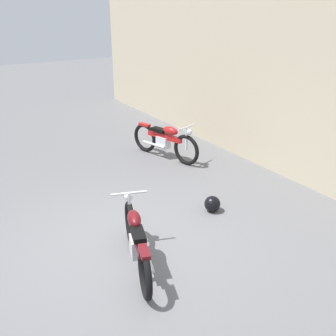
# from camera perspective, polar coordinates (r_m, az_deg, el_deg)

# --- Properties ---
(ground_plane) EXTENTS (40.00, 40.00, 0.00)m
(ground_plane) POSITION_cam_1_polar(r_m,az_deg,el_deg) (6.38, -6.54, -10.65)
(ground_plane) COLOR slate
(building_wall) EXTENTS (18.00, 0.30, 3.47)m
(building_wall) POSITION_cam_1_polar(r_m,az_deg,el_deg) (8.23, 20.61, 8.94)
(building_wall) COLOR beige
(building_wall) RESTS_ON ground_plane
(helmet) EXTENTS (0.29, 0.29, 0.29)m
(helmet) POSITION_cam_1_polar(r_m,az_deg,el_deg) (7.23, 6.25, -5.04)
(helmet) COLOR black
(helmet) RESTS_ON ground_plane
(motorcycle_maroon) EXTENTS (1.85, 0.81, 0.86)m
(motorcycle_maroon) POSITION_cam_1_polar(r_m,az_deg,el_deg) (5.69, -4.44, -10.09)
(motorcycle_maroon) COLOR black
(motorcycle_maroon) RESTS_ON ground_plane
(motorcycle_red) EXTENTS (1.95, 0.79, 0.90)m
(motorcycle_red) POSITION_cam_1_polar(r_m,az_deg,el_deg) (9.48, -0.40, 3.91)
(motorcycle_red) COLOR black
(motorcycle_red) RESTS_ON ground_plane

